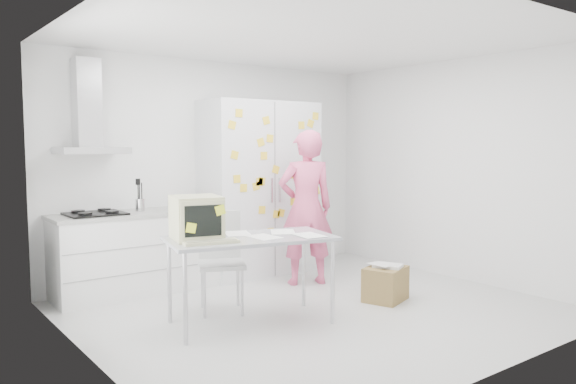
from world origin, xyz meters
TOP-DOWN VIEW (x-y plane):
  - floor at (0.00, 0.00)m, footprint 4.50×4.00m
  - walls at (0.00, 0.72)m, footprint 4.52×4.01m
  - ceiling at (0.00, 0.00)m, footprint 4.50×4.00m
  - counter_run at (-1.20, 1.70)m, footprint 1.84×0.63m
  - range_hood at (-1.65, 1.84)m, footprint 0.70×0.48m
  - tall_cabinet at (0.45, 1.67)m, footprint 1.50×0.68m
  - person at (0.57, 0.89)m, footprint 0.78×0.65m
  - desk at (-1.06, 0.15)m, footprint 1.65×1.08m
  - chair at (-0.77, 0.59)m, footprint 0.60×0.60m
  - cardboard_box at (0.80, -0.19)m, footprint 0.54×0.49m

SIDE VIEW (x-z plane):
  - floor at x=0.00m, z-range -0.02..0.00m
  - cardboard_box at x=0.80m, z-range -0.01..0.38m
  - counter_run at x=-1.20m, z-range -0.17..1.11m
  - chair at x=-0.77m, z-range 0.07..1.06m
  - desk at x=-1.06m, z-range 0.31..1.52m
  - person at x=0.57m, z-range 0.00..1.83m
  - tall_cabinet at x=0.45m, z-range 0.00..2.20m
  - walls at x=0.00m, z-range 0.00..2.70m
  - range_hood at x=-1.65m, z-range 1.45..2.46m
  - ceiling at x=0.00m, z-range 2.69..2.71m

